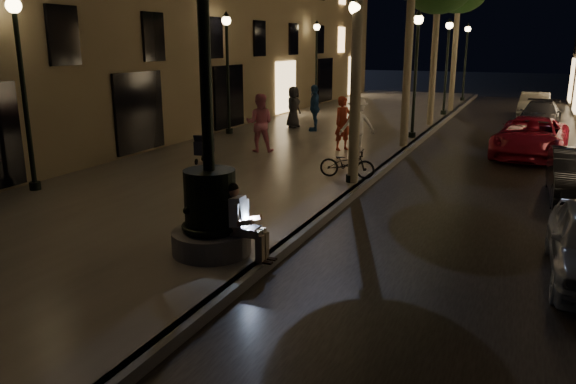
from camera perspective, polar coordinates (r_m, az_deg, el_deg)
The scene contains 23 objects.
ground at distance 21.77m, azimuth 12.69°, elevation 4.48°, with size 120.00×120.00×0.00m, color black.
cobble_lane at distance 21.42m, azimuth 20.59°, elevation 3.75°, with size 6.00×45.00×0.02m, color black.
promenade at distance 22.82m, azimuth 2.77°, elevation 5.55°, with size 8.00×45.00×0.20m, color #625D56.
curb_strip at distance 21.75m, azimuth 12.70°, elevation 4.74°, with size 0.25×45.00×0.20m, color #59595B.
fountain_lamppost at distance 9.83m, azimuth -7.92°, elevation -0.54°, with size 1.40×1.40×5.21m.
seated_man_laptop at distance 9.62m, azimuth -4.74°, elevation -2.73°, with size 0.95×0.32×1.32m.
lamp_curb_a at distance 14.71m, azimuth 6.76°, elevation 12.59°, with size 0.36×0.36×4.81m.
lamp_curb_b at distance 22.48m, azimuth 12.91°, elevation 13.10°, with size 0.36×0.36×4.81m.
lamp_curb_c at distance 30.36m, azimuth 15.89°, elevation 13.29°, with size 0.36×0.36×4.81m.
lamp_curb_d at distance 38.30m, azimuth 17.64°, elevation 13.38°, with size 0.36×0.36×4.81m.
lamp_left_a at distance 15.21m, azimuth -25.50°, elevation 11.35°, with size 0.36×0.36×4.81m.
lamp_left_b at distance 23.07m, azimuth -6.18°, elevation 13.41°, with size 0.36×0.36×4.81m.
lamp_left_c at distance 32.15m, azimuth 2.91°, elevation 13.88°, with size 0.36×0.36×4.81m.
stroller at distance 17.48m, azimuth -8.52°, elevation 4.53°, with size 0.54×1.00×1.01m.
car_third at distance 21.07m, azimuth 23.42°, elevation 5.11°, with size 2.21×4.78×1.33m, color maroon.
car_rear at distance 28.30m, azimuth 24.22°, elevation 7.13°, with size 1.71×4.20×1.22m, color #2A2A2E.
car_fifth at distance 32.37m, azimuth 23.73°, elevation 8.08°, with size 1.38×3.95×1.30m, color #A9A8A3.
pedestrian_red at distance 19.53m, azimuth 5.61°, elevation 6.95°, with size 0.67×0.44×1.85m, color #B73A24.
pedestrian_pink at distance 19.15m, azimuth -2.89°, elevation 7.01°, with size 0.95×0.74×1.96m, color pink.
pedestrian_white at distance 19.13m, azimuth 7.06°, elevation 6.79°, with size 1.21×0.70×1.88m, color white.
pedestrian_blue at distance 23.83m, azimuth 2.71°, elevation 8.53°, with size 1.13×0.47×1.93m, color navy.
pedestrian_dark at distance 24.85m, azimuth 0.55°, elevation 8.64°, with size 0.87×0.57×1.78m, color #2D2D31.
bicycle at distance 15.52m, azimuth 6.03°, elevation 2.91°, with size 0.53×1.52×0.80m, color black.
Camera 1 is at (3.99, -6.05, 3.81)m, focal length 35.00 mm.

